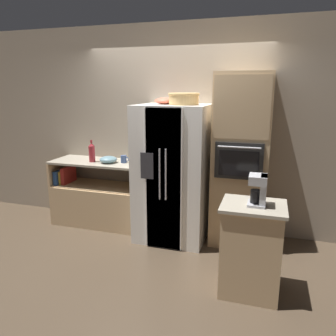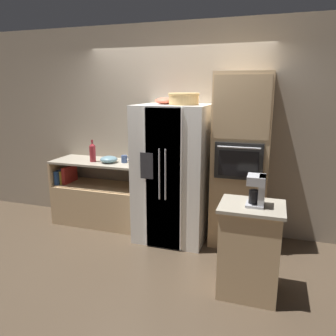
{
  "view_description": "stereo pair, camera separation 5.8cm",
  "coord_description": "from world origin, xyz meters",
  "px_view_note": "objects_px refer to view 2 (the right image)",
  "views": [
    {
      "loc": [
        1.24,
        -3.93,
        1.95
      ],
      "look_at": [
        0.04,
        -0.07,
        0.97
      ],
      "focal_mm": 35.0,
      "sensor_mm": 36.0,
      "label": 1
    },
    {
      "loc": [
        1.29,
        -3.91,
        1.95
      ],
      "look_at": [
        0.04,
        -0.07,
        0.97
      ],
      "focal_mm": 35.0,
      "sensor_mm": 36.0,
      "label": 2
    }
  ],
  "objects_px": {
    "mug": "(124,159)",
    "wicker_basket": "(184,98)",
    "mixing_bowl": "(109,159)",
    "coffee_maker": "(258,189)",
    "fruit_bowl": "(166,101)",
    "refrigerator": "(173,173)",
    "bottle_tall": "(93,152)",
    "wall_oven": "(241,161)"
  },
  "relations": [
    {
      "from": "wall_oven",
      "to": "mixing_bowl",
      "type": "height_order",
      "value": "wall_oven"
    },
    {
      "from": "refrigerator",
      "to": "mug",
      "type": "distance_m",
      "value": 0.77
    },
    {
      "from": "refrigerator",
      "to": "mug",
      "type": "relative_size",
      "value": 14.82
    },
    {
      "from": "refrigerator",
      "to": "fruit_bowl",
      "type": "height_order",
      "value": "fruit_bowl"
    },
    {
      "from": "fruit_bowl",
      "to": "coffee_maker",
      "type": "height_order",
      "value": "fruit_bowl"
    },
    {
      "from": "refrigerator",
      "to": "mixing_bowl",
      "type": "xyz_separation_m",
      "value": [
        -0.96,
        0.06,
        0.11
      ]
    },
    {
      "from": "coffee_maker",
      "to": "bottle_tall",
      "type": "bearing_deg",
      "value": 155.77
    },
    {
      "from": "wicker_basket",
      "to": "mixing_bowl",
      "type": "relative_size",
      "value": 1.56
    },
    {
      "from": "coffee_maker",
      "to": "fruit_bowl",
      "type": "bearing_deg",
      "value": 139.08
    },
    {
      "from": "bottle_tall",
      "to": "wall_oven",
      "type": "bearing_deg",
      "value": 1.56
    },
    {
      "from": "mug",
      "to": "mixing_bowl",
      "type": "relative_size",
      "value": 0.49
    },
    {
      "from": "wicker_basket",
      "to": "bottle_tall",
      "type": "xyz_separation_m",
      "value": [
        -1.35,
        0.1,
        -0.76
      ]
    },
    {
      "from": "refrigerator",
      "to": "wall_oven",
      "type": "bearing_deg",
      "value": 7.17
    },
    {
      "from": "bottle_tall",
      "to": "coffee_maker",
      "type": "relative_size",
      "value": 1.08
    },
    {
      "from": "refrigerator",
      "to": "fruit_bowl",
      "type": "bearing_deg",
      "value": 147.76
    },
    {
      "from": "fruit_bowl",
      "to": "bottle_tall",
      "type": "relative_size",
      "value": 0.94
    },
    {
      "from": "wall_oven",
      "to": "fruit_bowl",
      "type": "relative_size",
      "value": 7.36
    },
    {
      "from": "wicker_basket",
      "to": "mixing_bowl",
      "type": "bearing_deg",
      "value": 174.06
    },
    {
      "from": "wicker_basket",
      "to": "coffee_maker",
      "type": "height_order",
      "value": "wicker_basket"
    },
    {
      "from": "mixing_bowl",
      "to": "wicker_basket",
      "type": "bearing_deg",
      "value": -5.94
    },
    {
      "from": "wicker_basket",
      "to": "coffee_maker",
      "type": "bearing_deg",
      "value": -44.25
    },
    {
      "from": "fruit_bowl",
      "to": "mixing_bowl",
      "type": "bearing_deg",
      "value": -179.25
    },
    {
      "from": "refrigerator",
      "to": "mixing_bowl",
      "type": "relative_size",
      "value": 7.25
    },
    {
      "from": "refrigerator",
      "to": "bottle_tall",
      "type": "xyz_separation_m",
      "value": [
        -1.2,
        0.05,
        0.2
      ]
    },
    {
      "from": "fruit_bowl",
      "to": "mug",
      "type": "bearing_deg",
      "value": 174.79
    },
    {
      "from": "refrigerator",
      "to": "mug",
      "type": "bearing_deg",
      "value": 170.15
    },
    {
      "from": "wall_oven",
      "to": "bottle_tall",
      "type": "distance_m",
      "value": 2.05
    },
    {
      "from": "wall_oven",
      "to": "wicker_basket",
      "type": "distance_m",
      "value": 1.05
    },
    {
      "from": "wall_oven",
      "to": "coffee_maker",
      "type": "distance_m",
      "value": 1.13
    },
    {
      "from": "fruit_bowl",
      "to": "mug",
      "type": "height_order",
      "value": "fruit_bowl"
    },
    {
      "from": "mixing_bowl",
      "to": "mug",
      "type": "bearing_deg",
      "value": 18.54
    },
    {
      "from": "fruit_bowl",
      "to": "mixing_bowl",
      "type": "relative_size",
      "value": 1.2
    },
    {
      "from": "fruit_bowl",
      "to": "mug",
      "type": "xyz_separation_m",
      "value": [
        -0.64,
        0.06,
        -0.81
      ]
    },
    {
      "from": "mug",
      "to": "mixing_bowl",
      "type": "height_order",
      "value": "mug"
    },
    {
      "from": "bottle_tall",
      "to": "mixing_bowl",
      "type": "distance_m",
      "value": 0.26
    },
    {
      "from": "mug",
      "to": "wicker_basket",
      "type": "bearing_deg",
      "value": -11.55
    },
    {
      "from": "mixing_bowl",
      "to": "coffee_maker",
      "type": "bearing_deg",
      "value": -26.97
    },
    {
      "from": "wicker_basket",
      "to": "wall_oven",
      "type": "bearing_deg",
      "value": 12.94
    },
    {
      "from": "refrigerator",
      "to": "wall_oven",
      "type": "height_order",
      "value": "wall_oven"
    },
    {
      "from": "wicker_basket",
      "to": "mug",
      "type": "bearing_deg",
      "value": 168.45
    },
    {
      "from": "fruit_bowl",
      "to": "mixing_bowl",
      "type": "xyz_separation_m",
      "value": [
        -0.84,
        -0.01,
        -0.81
      ]
    },
    {
      "from": "refrigerator",
      "to": "coffee_maker",
      "type": "distance_m",
      "value": 1.5
    }
  ]
}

